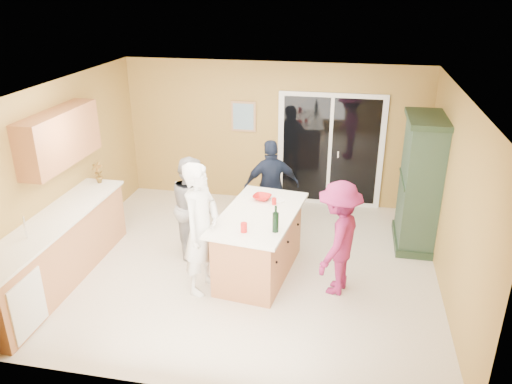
% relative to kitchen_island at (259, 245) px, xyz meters
% --- Properties ---
extents(floor, '(5.50, 5.50, 0.00)m').
position_rel_kitchen_island_xyz_m(floor, '(-0.24, 0.14, -0.44)').
color(floor, beige).
rests_on(floor, ground).
extents(ceiling, '(5.50, 5.00, 0.10)m').
position_rel_kitchen_island_xyz_m(ceiling, '(-0.24, 0.14, 2.16)').
color(ceiling, white).
rests_on(ceiling, wall_back).
extents(wall_back, '(5.50, 0.10, 2.60)m').
position_rel_kitchen_island_xyz_m(wall_back, '(-0.24, 2.64, 0.86)').
color(wall_back, tan).
rests_on(wall_back, ground).
extents(wall_front, '(5.50, 0.10, 2.60)m').
position_rel_kitchen_island_xyz_m(wall_front, '(-0.24, -2.36, 0.86)').
color(wall_front, tan).
rests_on(wall_front, ground).
extents(wall_left, '(0.10, 5.00, 2.60)m').
position_rel_kitchen_island_xyz_m(wall_left, '(-2.99, 0.14, 0.86)').
color(wall_left, tan).
rests_on(wall_left, ground).
extents(wall_right, '(0.10, 5.00, 2.60)m').
position_rel_kitchen_island_xyz_m(wall_right, '(2.51, 0.14, 0.86)').
color(wall_right, tan).
rests_on(wall_right, ground).
extents(left_cabinet_run, '(0.65, 3.05, 1.24)m').
position_rel_kitchen_island_xyz_m(left_cabinet_run, '(-2.69, -0.91, 0.02)').
color(left_cabinet_run, '#B57346').
rests_on(left_cabinet_run, floor).
extents(upper_cabinets, '(0.35, 1.60, 0.75)m').
position_rel_kitchen_island_xyz_m(upper_cabinets, '(-2.82, -0.06, 1.43)').
color(upper_cabinets, '#B57346').
rests_on(upper_cabinets, wall_left).
extents(sliding_door, '(1.90, 0.07, 2.10)m').
position_rel_kitchen_island_xyz_m(sliding_door, '(0.81, 2.60, 0.61)').
color(sliding_door, white).
rests_on(sliding_door, floor).
extents(framed_picture, '(0.46, 0.04, 0.56)m').
position_rel_kitchen_island_xyz_m(framed_picture, '(-0.79, 2.62, 1.16)').
color(framed_picture, '#AB7C55').
rests_on(framed_picture, wall_back).
extents(kitchen_island, '(1.20, 1.91, 0.94)m').
position_rel_kitchen_island_xyz_m(kitchen_island, '(0.00, 0.00, 0.00)').
color(kitchen_island, '#B57346').
rests_on(kitchen_island, floor).
extents(green_hutch, '(0.60, 1.13, 2.08)m').
position_rel_kitchen_island_xyz_m(green_hutch, '(2.25, 1.34, 0.57)').
color(green_hutch, '#1F3321').
rests_on(green_hutch, floor).
extents(woman_white, '(0.58, 0.75, 1.82)m').
position_rel_kitchen_island_xyz_m(woman_white, '(-0.66, -0.54, 0.47)').
color(woman_white, white).
rests_on(woman_white, floor).
extents(woman_grey, '(0.82, 0.91, 1.54)m').
position_rel_kitchen_island_xyz_m(woman_grey, '(-1.10, 0.41, 0.33)').
color(woman_grey, '#A2A3A5').
rests_on(woman_grey, floor).
extents(woman_navy, '(1.00, 0.68, 1.57)m').
position_rel_kitchen_island_xyz_m(woman_navy, '(-0.05, 1.36, 0.34)').
color(woman_navy, '#172033').
rests_on(woman_navy, floor).
extents(woman_magenta, '(0.85, 1.14, 1.57)m').
position_rel_kitchen_island_xyz_m(woman_magenta, '(1.10, -0.23, 0.34)').
color(woman_magenta, maroon).
rests_on(woman_magenta, floor).
extents(serving_bowl, '(0.31, 0.31, 0.06)m').
position_rel_kitchen_island_xyz_m(serving_bowl, '(-0.04, 0.46, 0.53)').
color(serving_bowl, red).
rests_on(serving_bowl, kitchen_island).
extents(tulip_vase, '(0.18, 0.12, 0.34)m').
position_rel_kitchen_island_xyz_m(tulip_vase, '(-2.69, 0.62, 0.67)').
color(tulip_vase, '#B22A11').
rests_on(tulip_vase, left_cabinet_run).
extents(tumbler_near, '(0.09, 0.09, 0.10)m').
position_rel_kitchen_island_xyz_m(tumbler_near, '(0.16, 0.32, 0.55)').
color(tumbler_near, red).
rests_on(tumbler_near, kitchen_island).
extents(tumbler_far, '(0.11, 0.11, 0.12)m').
position_rel_kitchen_island_xyz_m(tumbler_far, '(-0.09, -0.59, 0.56)').
color(tumbler_far, red).
rests_on(tumbler_far, kitchen_island).
extents(wine_bottle, '(0.08, 0.08, 0.36)m').
position_rel_kitchen_island_xyz_m(wine_bottle, '(0.31, -0.50, 0.64)').
color(wine_bottle, black).
rests_on(wine_bottle, kitchen_island).
extents(white_plate, '(0.24, 0.24, 0.01)m').
position_rel_kitchen_island_xyz_m(white_plate, '(0.19, 0.46, 0.51)').
color(white_plate, white).
rests_on(white_plate, kitchen_island).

